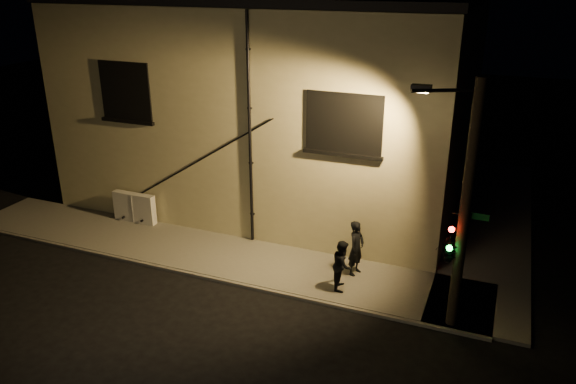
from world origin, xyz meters
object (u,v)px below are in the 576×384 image
at_px(utility_cabinet, 135,207).
at_px(pedestrian_a, 356,248).
at_px(traffic_signal, 450,250).
at_px(streetlamp_pole, 462,204).
at_px(pedestrian_b, 342,265).

distance_m(utility_cabinet, pedestrian_a, 9.46).
bearing_deg(traffic_signal, streetlamp_pole, 33.41).
bearing_deg(pedestrian_b, streetlamp_pole, -110.44).
height_order(utility_cabinet, pedestrian_b, pedestrian_b).
xyz_separation_m(utility_cabinet, pedestrian_b, (9.28, -1.78, 0.22)).
height_order(pedestrian_b, traffic_signal, traffic_signal).
xyz_separation_m(pedestrian_a, traffic_signal, (3.09, -1.79, 1.41)).
bearing_deg(pedestrian_b, utility_cabinet, 68.95).
distance_m(pedestrian_b, traffic_signal, 3.66).
relative_size(pedestrian_b, streetlamp_pole, 0.23).
bearing_deg(traffic_signal, pedestrian_b, 167.21).
bearing_deg(pedestrian_a, traffic_signal, -105.10).
bearing_deg(streetlamp_pole, traffic_signal, -146.59).
bearing_deg(utility_cabinet, traffic_signal, -11.36).
relative_size(pedestrian_a, pedestrian_b, 1.15).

